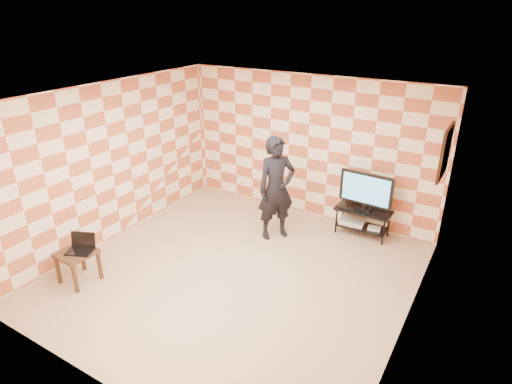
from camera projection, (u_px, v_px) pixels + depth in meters
floor at (236, 273)px, 6.60m from camera, size 5.00×5.00×0.00m
wall_back at (308, 147)px, 8.02m from camera, size 5.00×0.02×2.70m
wall_front at (90, 284)px, 4.10m from camera, size 5.00×0.02×2.70m
wall_left at (112, 163)px, 7.24m from camera, size 0.02×5.00×2.70m
wall_right at (416, 240)px, 4.88m from camera, size 0.02×5.00×2.70m
ceiling at (232, 98)px, 5.52m from camera, size 5.00×5.00×0.02m
wall_art at (445, 152)px, 5.87m from camera, size 0.04×0.72×0.72m
tv_stand at (363, 216)px, 7.58m from camera, size 0.96×0.43×0.50m
tv at (366, 190)px, 7.37m from camera, size 0.94×0.19×0.68m
dvd_player at (352, 222)px, 7.73m from camera, size 0.45×0.34×0.07m
game_console at (374, 228)px, 7.52m from camera, size 0.23×0.18×0.05m
side_table at (77, 257)px, 6.27m from camera, size 0.52×0.52×0.50m
laptop at (81, 247)px, 6.26m from camera, size 0.46×0.42×0.25m
person at (276, 189)px, 7.32m from camera, size 0.76×0.80×1.83m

